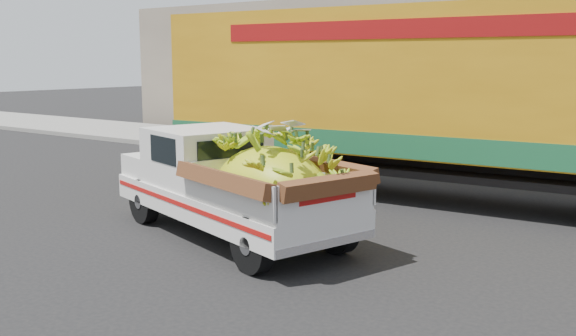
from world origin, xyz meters
The scene contains 6 objects.
ground centered at (0.00, 0.00, 0.00)m, with size 100.00×100.00×0.00m, color black.
curb centered at (0.00, 6.37, 0.07)m, with size 60.00×0.25×0.15m, color gray.
sidewalk centered at (0.00, 8.47, 0.07)m, with size 60.00×4.00×0.14m, color gray.
building_left centered at (-8.00, 14.37, 2.50)m, with size 18.00×6.00×5.00m, color gray.
pickup_truck centered at (-1.20, -0.70, 0.90)m, with size 5.08×3.08×1.68m.
semi_trailer centered at (0.10, 3.92, 2.12)m, with size 12.04×3.33×3.80m.
Camera 1 is at (4.99, -8.15, 2.78)m, focal length 40.00 mm.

